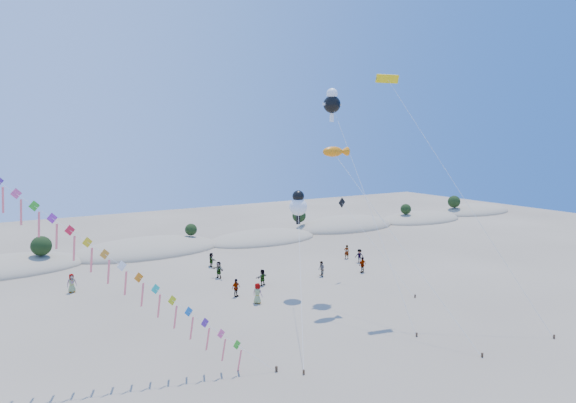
% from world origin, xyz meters
% --- Properties ---
extents(dune_ridge, '(145.30, 11.49, 5.57)m').
position_xyz_m(dune_ridge, '(1.06, 45.14, 0.11)').
color(dune_ridge, gray).
rests_on(dune_ridge, ground).
extents(kite_train, '(21.31, 11.16, 18.30)m').
position_xyz_m(kite_train, '(-12.95, 14.87, 9.51)').
color(kite_train, '#3F2D1E').
rests_on(kite_train, ground).
extents(fish_kite, '(3.15, 14.34, 13.61)m').
position_xyz_m(fish_kite, '(9.04, 17.49, 13.11)').
color(fish_kite, '#3F2D1E').
rests_on(fish_kite, ground).
extents(cartoon_kite_low, '(8.99, 14.37, 9.61)m').
position_xyz_m(cartoon_kite_low, '(7.67, 21.26, 8.29)').
color(cartoon_kite_low, '#3F2D1E').
rests_on(cartoon_kite_low, ground).
extents(cartoon_kite_high, '(2.70, 13.77, 18.89)m').
position_xyz_m(cartoon_kite_high, '(11.30, 21.20, 17.56)').
color(cartoon_kite_high, '#3F2D1E').
rests_on(cartoon_kite_high, ground).
extents(parafoil_kite, '(6.58, 12.50, 19.48)m').
position_xyz_m(parafoil_kite, '(12.46, 14.64, 18.57)').
color(parafoil_kite, '#3F2D1E').
rests_on(parafoil_kite, ground).
extents(dark_kite, '(2.11, 9.19, 8.32)m').
position_xyz_m(dark_kite, '(14.77, 21.44, 5.96)').
color(dark_kite, '#3F2D1E').
rests_on(dark_kite, ground).
extents(beachgoers, '(31.08, 14.73, 1.81)m').
position_xyz_m(beachgoers, '(6.65, 27.21, 0.84)').
color(beachgoers, slate).
rests_on(beachgoers, ground).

